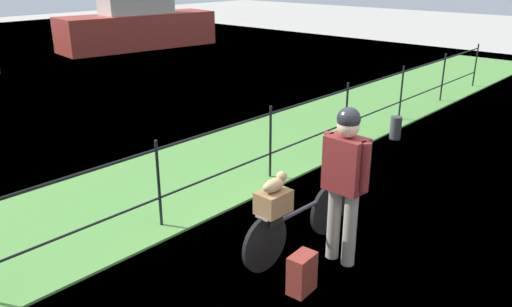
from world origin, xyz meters
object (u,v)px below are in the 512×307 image
object	(u,v)px
terrier_dog	(275,183)
cyclist_person	(345,173)
wooden_crate	(273,202)
bicycle_main	(297,224)
mooring_bollard	(396,128)
moored_boat_near	(138,24)
backpack_on_paving	(302,273)

from	to	relation	value
terrier_dog	cyclist_person	bearing A→B (deg)	-41.66
cyclist_person	wooden_crate	bearing A→B (deg)	139.60
bicycle_main	mooring_bollard	distance (m)	4.35
terrier_dog	mooring_bollard	distance (m)	4.76
wooden_crate	cyclist_person	xyz separation A→B (m)	(0.55, -0.47, 0.27)
terrier_dog	moored_boat_near	xyz separation A→B (m)	(7.92, 13.30, -0.06)
cyclist_person	mooring_bollard	world-z (taller)	cyclist_person
wooden_crate	cyclist_person	world-z (taller)	cyclist_person
cyclist_person	mooring_bollard	xyz separation A→B (m)	(4.07, 1.49, -0.80)
bicycle_main	terrier_dog	bearing A→B (deg)	178.07
bicycle_main	mooring_bollard	world-z (taller)	bicycle_main
cyclist_person	backpack_on_paving	xyz separation A→B (m)	(-0.72, -0.03, -0.80)
bicycle_main	cyclist_person	world-z (taller)	cyclist_person
cyclist_person	mooring_bollard	size ratio (longest dim) A/B	4.09
bicycle_main	terrier_dog	distance (m)	0.70
bicycle_main	moored_boat_near	bearing A→B (deg)	60.46
wooden_crate	moored_boat_near	world-z (taller)	moored_boat_near
backpack_on_paving	mooring_bollard	world-z (taller)	mooring_bollard
moored_boat_near	backpack_on_paving	bearing A→B (deg)	-120.42
mooring_bollard	moored_boat_near	distance (m)	12.74
wooden_crate	terrier_dog	xyz separation A→B (m)	(0.02, -0.00, 0.19)
terrier_dog	backpack_on_paving	xyz separation A→B (m)	(-0.19, -0.50, -0.72)
bicycle_main	terrier_dog	size ratio (longest dim) A/B	5.32
cyclist_person	backpack_on_paving	size ratio (longest dim) A/B	4.21
terrier_dog	mooring_bollard	xyz separation A→B (m)	(4.60, 1.02, -0.72)
terrier_dog	wooden_crate	bearing A→B (deg)	178.07
cyclist_person	mooring_bollard	bearing A→B (deg)	20.12
cyclist_person	moored_boat_near	xyz separation A→B (m)	(7.39, 13.77, -0.14)
bicycle_main	wooden_crate	world-z (taller)	wooden_crate
mooring_bollard	cyclist_person	bearing A→B (deg)	-159.88
terrier_dog	moored_boat_near	bearing A→B (deg)	59.25
bicycle_main	backpack_on_paving	distance (m)	0.75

